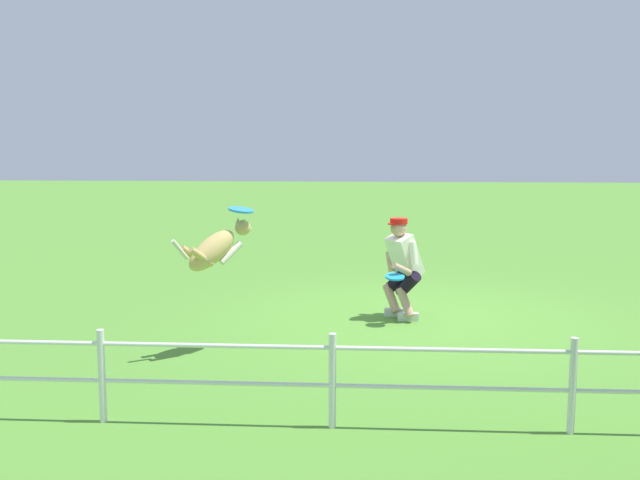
# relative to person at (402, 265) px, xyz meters

# --- Properties ---
(ground_plane) EXTENTS (60.00, 60.00, 0.00)m
(ground_plane) POSITION_rel_person_xyz_m (-0.23, 0.05, -0.70)
(ground_plane) COLOR #518C31
(person) EXTENTS (0.56, 0.71, 1.29)m
(person) POSITION_rel_person_xyz_m (0.00, 0.00, 0.00)
(person) COLOR silver
(person) RESTS_ON ground_plane
(dog) EXTENTS (0.75, 0.83, 0.59)m
(dog) POSITION_rel_person_xyz_m (2.05, 1.66, 0.44)
(dog) COLOR tan
(frisbee_flying) EXTENTS (0.35, 0.35, 0.07)m
(frisbee_flying) POSITION_rel_person_xyz_m (1.81, 1.46, 0.83)
(frisbee_flying) COLOR #2D98DF
(frisbee_held) EXTENTS (0.33, 0.33, 0.08)m
(frisbee_held) POSITION_rel_person_xyz_m (0.10, 0.37, -0.09)
(frisbee_held) COLOR #1D90E5
(frisbee_held) RESTS_ON person
(fence) EXTENTS (16.88, 0.06, 0.77)m
(fence) POSITION_rel_person_xyz_m (-0.23, 3.69, -0.24)
(fence) COLOR white
(fence) RESTS_ON ground_plane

